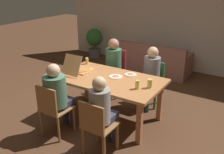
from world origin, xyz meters
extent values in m
plane|color=#543421|center=(0.00, 0.00, 0.00)|extent=(20.00, 20.00, 0.00)
cube|color=beige|center=(0.00, 3.32, 1.31)|extent=(6.75, 0.12, 2.61)
cube|color=#B67442|center=(0.00, 0.00, 0.76)|extent=(1.88, 1.07, 0.05)
cube|color=#B46D47|center=(-0.81, -0.41, 0.37)|extent=(0.08, 0.08, 0.73)
cube|color=#B46D47|center=(0.81, -0.41, 0.37)|extent=(0.08, 0.08, 0.73)
cube|color=#B46D47|center=(-0.81, 0.41, 0.37)|extent=(0.08, 0.08, 0.73)
cube|color=#B46D47|center=(0.81, 0.41, 0.37)|extent=(0.08, 0.08, 0.73)
cylinder|color=olive|center=(0.24, -0.71, 0.22)|extent=(0.05, 0.05, 0.44)
cylinder|color=olive|center=(0.60, -0.71, 0.22)|extent=(0.05, 0.05, 0.44)
cylinder|color=olive|center=(0.24, -1.07, 0.22)|extent=(0.05, 0.05, 0.44)
cylinder|color=olive|center=(0.60, -1.07, 0.22)|extent=(0.05, 0.05, 0.44)
cube|color=olive|center=(0.42, -0.89, 0.45)|extent=(0.43, 0.43, 0.02)
cube|color=olive|center=(0.42, -1.09, 0.67)|extent=(0.41, 0.03, 0.41)
cylinder|color=#363549|center=(0.35, -0.60, 0.23)|extent=(0.10, 0.10, 0.46)
cylinder|color=#363549|center=(0.49, -0.60, 0.23)|extent=(0.10, 0.10, 0.46)
cube|color=#363549|center=(0.42, -0.74, 0.51)|extent=(0.27, 0.31, 0.11)
cylinder|color=gray|center=(0.42, -0.89, 0.76)|extent=(0.30, 0.30, 0.50)
sphere|color=#E0B384|center=(0.42, -0.89, 1.10)|extent=(0.20, 0.20, 0.20)
cylinder|color=#306F35|center=(0.59, 0.73, 0.22)|extent=(0.05, 0.05, 0.44)
cylinder|color=#306F35|center=(0.25, 0.73, 0.22)|extent=(0.05, 0.05, 0.44)
cylinder|color=#306F35|center=(0.59, 1.06, 0.22)|extent=(0.05, 0.05, 0.44)
cylinder|color=#306F35|center=(0.25, 1.06, 0.22)|extent=(0.05, 0.05, 0.44)
cube|color=#306F35|center=(0.42, 0.89, 0.45)|extent=(0.40, 0.39, 0.02)
cube|color=#306F35|center=(0.42, 1.07, 0.66)|extent=(0.38, 0.03, 0.39)
cylinder|color=#374440|center=(0.50, 0.56, 0.23)|extent=(0.10, 0.10, 0.46)
cylinder|color=#374440|center=(0.34, 0.56, 0.23)|extent=(0.10, 0.10, 0.46)
cube|color=#374440|center=(0.42, 0.72, 0.51)|extent=(0.29, 0.36, 0.11)
cylinder|color=gray|center=(0.42, 0.89, 0.75)|extent=(0.32, 0.32, 0.48)
sphere|color=#E0AC82|center=(0.42, 0.89, 1.09)|extent=(0.22, 0.22, 0.22)
cylinder|color=#A9242C|center=(-0.28, 0.68, 0.22)|extent=(0.04, 0.04, 0.44)
cylinder|color=#A9242C|center=(-0.61, 0.68, 0.22)|extent=(0.04, 0.04, 0.44)
cylinder|color=#A9242C|center=(-0.28, 1.06, 0.22)|extent=(0.04, 0.04, 0.44)
cylinder|color=#A9242C|center=(-0.61, 1.06, 0.22)|extent=(0.04, 0.04, 0.44)
cube|color=#A9242C|center=(-0.45, 0.87, 0.45)|extent=(0.38, 0.43, 0.02)
cube|color=#A9242C|center=(-0.45, 1.07, 0.72)|extent=(0.37, 0.03, 0.52)
cylinder|color=#3C2D44|center=(-0.36, 0.58, 0.23)|extent=(0.10, 0.10, 0.46)
cylinder|color=#3C2D44|center=(-0.53, 0.58, 0.23)|extent=(0.10, 0.10, 0.46)
cube|color=#3C2D44|center=(-0.45, 0.72, 0.51)|extent=(0.30, 0.31, 0.11)
cylinder|color=#417655|center=(-0.45, 0.87, 0.77)|extent=(0.33, 0.33, 0.52)
sphere|color=#AB775C|center=(-0.45, 0.87, 1.14)|extent=(0.23, 0.23, 0.23)
cylinder|color=olive|center=(-0.63, -0.68, 0.22)|extent=(0.04, 0.04, 0.44)
cylinder|color=olive|center=(-0.26, -0.68, 0.22)|extent=(0.04, 0.04, 0.44)
cylinder|color=olive|center=(-0.63, -1.05, 0.22)|extent=(0.04, 0.04, 0.44)
cylinder|color=olive|center=(-0.26, -1.05, 0.22)|extent=(0.04, 0.04, 0.44)
cube|color=olive|center=(-0.45, -0.87, 0.45)|extent=(0.43, 0.42, 0.02)
cube|color=olive|center=(-0.45, -1.06, 0.68)|extent=(0.41, 0.03, 0.44)
cylinder|color=#302D39|center=(-0.53, -0.59, 0.23)|extent=(0.10, 0.10, 0.46)
cylinder|color=#302D39|center=(-0.36, -0.59, 0.23)|extent=(0.10, 0.10, 0.46)
cube|color=#302D39|center=(-0.45, -0.72, 0.51)|extent=(0.32, 0.29, 0.11)
cylinder|color=#4B7259|center=(-0.45, -0.87, 0.76)|extent=(0.36, 0.36, 0.50)
sphere|color=#E2AF8F|center=(-0.45, -0.87, 1.11)|extent=(0.21, 0.21, 0.21)
cube|color=tan|center=(-0.64, 0.04, 0.79)|extent=(0.37, 0.37, 0.03)
cylinder|color=#C97E3D|center=(-0.64, 0.04, 0.81)|extent=(0.33, 0.33, 0.01)
cube|color=tan|center=(-0.64, -0.23, 0.97)|extent=(0.37, 0.18, 0.34)
cylinder|color=white|center=(0.07, 0.12, 0.78)|extent=(0.23, 0.23, 0.01)
cone|color=#CB7E47|center=(0.07, 0.12, 0.80)|extent=(0.13, 0.13, 0.02)
cylinder|color=white|center=(0.24, 0.35, 0.78)|extent=(0.22, 0.22, 0.01)
cone|color=#BD7B4C|center=(0.24, 0.35, 0.80)|extent=(0.12, 0.12, 0.02)
cylinder|color=silver|center=(0.06, -0.45, 0.83)|extent=(0.07, 0.07, 0.10)
cylinder|color=#DEC25C|center=(-0.80, 0.42, 0.84)|extent=(0.06, 0.06, 0.13)
cylinder|color=#DECB66|center=(0.77, 0.01, 0.85)|extent=(0.08, 0.08, 0.14)
cylinder|color=#DECC5D|center=(0.62, -0.13, 0.85)|extent=(0.07, 0.07, 0.14)
cube|color=#946155|center=(-0.22, 2.67, 0.21)|extent=(1.81, 0.81, 0.42)
cube|color=#946155|center=(-0.22, 2.34, 0.62)|extent=(1.81, 0.16, 0.41)
cube|color=#946155|center=(-1.03, 2.67, 0.51)|extent=(0.20, 0.77, 0.18)
cube|color=#946155|center=(0.58, 2.67, 0.51)|extent=(0.20, 0.77, 0.18)
cylinder|color=#5D5C62|center=(-2.42, 2.91, 0.14)|extent=(0.37, 0.37, 0.28)
cylinder|color=brown|center=(-2.42, 2.91, 0.36)|extent=(0.05, 0.05, 0.17)
ellipsoid|color=#2E752E|center=(-2.42, 2.91, 0.65)|extent=(0.50, 0.50, 0.55)
camera|label=1|loc=(2.19, -3.40, 2.43)|focal=40.10mm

